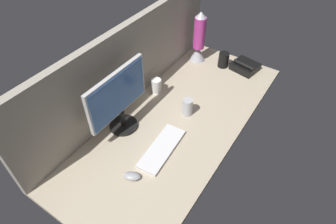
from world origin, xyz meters
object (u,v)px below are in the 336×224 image
(mug_steel, at_px, (188,107))
(mug_ceramic_white, at_px, (156,86))
(lava_lamp, at_px, (199,41))
(desk_phone, at_px, (245,66))
(keyboard, at_px, (162,148))
(mouse, at_px, (132,176))
(mug_black_travel, at_px, (223,60))
(monitor, at_px, (119,99))

(mug_steel, bearing_deg, mug_ceramic_white, 76.28)
(lava_lamp, relative_size, desk_phone, 1.89)
(mug_ceramic_white, bearing_deg, desk_phone, -35.31)
(desk_phone, bearing_deg, keyboard, 174.84)
(mouse, relative_size, mug_black_travel, 0.80)
(mug_black_travel, distance_m, mug_steel, 0.63)
(mug_ceramic_white, distance_m, desk_phone, 0.74)
(desk_phone, bearing_deg, mouse, 174.76)
(lava_lamp, bearing_deg, mug_black_travel, -82.76)
(mug_ceramic_white, height_order, mug_steel, mug_steel)
(mouse, relative_size, lava_lamp, 0.23)
(keyboard, xyz_separation_m, lava_lamp, (0.95, 0.29, 0.16))
(mug_black_travel, bearing_deg, mug_steel, -176.20)
(mug_black_travel, height_order, lava_lamp, lava_lamp)
(keyboard, xyz_separation_m, mug_black_travel, (0.98, 0.07, 0.05))
(monitor, height_order, desk_phone, monitor)
(mug_ceramic_white, relative_size, mug_steel, 0.87)
(monitor, xyz_separation_m, mug_steel, (0.33, -0.29, -0.17))
(mug_ceramic_white, distance_m, mug_steel, 0.31)
(mug_ceramic_white, height_order, mug_black_travel, mug_black_travel)
(mug_ceramic_white, relative_size, desk_phone, 0.48)
(mouse, xyz_separation_m, mug_steel, (0.60, 0.01, 0.04))
(keyboard, bearing_deg, mouse, 170.04)
(monitor, distance_m, keyboard, 0.39)
(monitor, xyz_separation_m, mouse, (-0.27, -0.29, -0.22))
(mug_steel, distance_m, desk_phone, 0.69)
(mug_ceramic_white, bearing_deg, monitor, -177.35)
(mouse, xyz_separation_m, desk_phone, (1.28, -0.12, 0.01))
(keyboard, height_order, mug_ceramic_white, mug_ceramic_white)
(mouse, bearing_deg, desk_phone, -30.05)
(mouse, distance_m, mug_black_travel, 1.23)
(mug_black_travel, xyz_separation_m, lava_lamp, (-0.03, 0.22, 0.11))
(monitor, distance_m, mug_black_travel, 1.00)
(mug_steel, xyz_separation_m, desk_phone, (0.68, -0.13, -0.03))
(mug_steel, height_order, lava_lamp, lava_lamp)
(mouse, height_order, lava_lamp, lava_lamp)
(monitor, height_order, mug_ceramic_white, monitor)
(mug_ceramic_white, bearing_deg, mouse, -155.08)
(mug_ceramic_white, bearing_deg, mug_steel, -103.72)
(keyboard, height_order, mouse, mouse)
(monitor, bearing_deg, mug_ceramic_white, 2.65)
(monitor, distance_m, mug_ceramic_white, 0.44)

